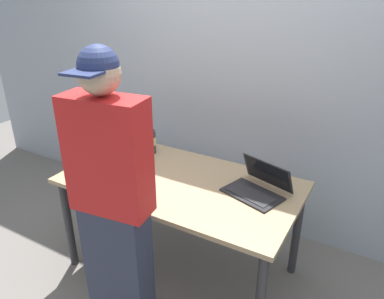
# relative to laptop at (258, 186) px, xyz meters

# --- Properties ---
(ground_plane) EXTENTS (8.00, 8.00, 0.00)m
(ground_plane) POSITION_rel_laptop_xyz_m (-0.50, -0.11, -0.79)
(ground_plane) COLOR slate
(ground_plane) RESTS_ON ground
(desk) EXTENTS (1.58, 0.86, 0.75)m
(desk) POSITION_rel_laptop_xyz_m (-0.50, -0.11, -0.12)
(desk) COLOR #9E8460
(desk) RESTS_ON ground
(laptop) EXTENTS (0.43, 0.39, 0.20)m
(laptop) POSITION_rel_laptop_xyz_m (0.00, 0.00, 0.00)
(laptop) COLOR black
(laptop) RESTS_ON desk
(beer_bottle_amber) EXTENTS (0.07, 0.07, 0.29)m
(beer_bottle_amber) POSITION_rel_laptop_xyz_m (-0.93, 0.15, 0.07)
(beer_bottle_amber) COLOR #333333
(beer_bottle_amber) RESTS_ON desk
(beer_bottle_green) EXTENTS (0.08, 0.08, 0.30)m
(beer_bottle_green) POSITION_rel_laptop_xyz_m (-1.10, 0.09, 0.07)
(beer_bottle_green) COLOR #472B14
(beer_bottle_green) RESTS_ON desk
(person_figure) EXTENTS (0.44, 0.29, 1.72)m
(person_figure) POSITION_rel_laptop_xyz_m (-0.53, -0.75, 0.10)
(person_figure) COLOR #2D3347
(person_figure) RESTS_ON ground
(coffee_mug) EXTENTS (0.12, 0.09, 0.10)m
(coffee_mug) POSITION_rel_laptop_xyz_m (-0.85, -0.05, 0.01)
(coffee_mug) COLOR white
(coffee_mug) RESTS_ON desk
(back_wall) EXTENTS (6.00, 0.10, 2.60)m
(back_wall) POSITION_rel_laptop_xyz_m (-0.50, 0.74, 0.51)
(back_wall) COLOR #99A3AD
(back_wall) RESTS_ON ground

